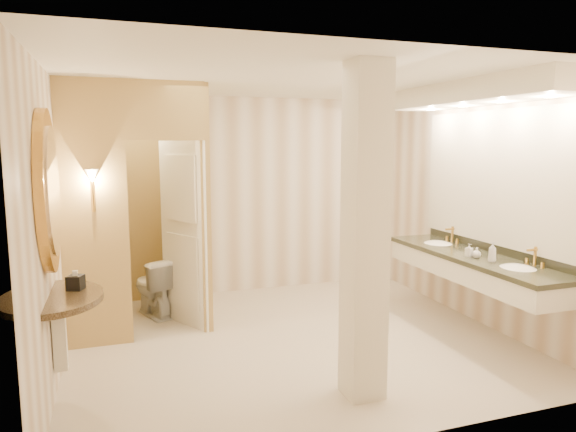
# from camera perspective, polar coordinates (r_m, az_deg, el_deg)

# --- Properties ---
(floor) EXTENTS (4.50, 4.50, 0.00)m
(floor) POSITION_cam_1_polar(r_m,az_deg,el_deg) (5.61, 0.47, -13.56)
(floor) COLOR beige
(floor) RESTS_ON ground
(ceiling) EXTENTS (4.50, 4.50, 0.00)m
(ceiling) POSITION_cam_1_polar(r_m,az_deg,el_deg) (5.26, 0.51, 14.97)
(ceiling) COLOR white
(ceiling) RESTS_ON wall_back
(wall_back) EXTENTS (4.50, 0.02, 2.70)m
(wall_back) POSITION_cam_1_polar(r_m,az_deg,el_deg) (7.17, -4.75, 2.27)
(wall_back) COLOR silver
(wall_back) RESTS_ON floor
(wall_front) EXTENTS (4.50, 0.02, 2.70)m
(wall_front) POSITION_cam_1_polar(r_m,az_deg,el_deg) (3.47, 11.40, -4.01)
(wall_front) COLOR silver
(wall_front) RESTS_ON floor
(wall_left) EXTENTS (0.02, 4.00, 2.70)m
(wall_left) POSITION_cam_1_polar(r_m,az_deg,el_deg) (5.01, -24.62, -0.90)
(wall_left) COLOR silver
(wall_left) RESTS_ON floor
(wall_right) EXTENTS (0.02, 4.00, 2.70)m
(wall_right) POSITION_cam_1_polar(r_m,az_deg,el_deg) (6.36, 20.01, 1.09)
(wall_right) COLOR silver
(wall_right) RESTS_ON floor
(toilet_closet) EXTENTS (1.50, 1.55, 2.70)m
(toilet_closet) POSITION_cam_1_polar(r_m,az_deg,el_deg) (5.97, -12.91, 1.28)
(toilet_closet) COLOR tan
(toilet_closet) RESTS_ON floor
(wall_sconce) EXTENTS (0.14, 0.14, 0.42)m
(wall_sconce) POSITION_cam_1_polar(r_m,az_deg,el_deg) (5.38, -20.94, 3.95)
(wall_sconce) COLOR #BA8E3B
(wall_sconce) RESTS_ON toilet_closet
(vanity) EXTENTS (0.75, 2.61, 2.09)m
(vanity) POSITION_cam_1_polar(r_m,az_deg,el_deg) (5.86, 20.50, 3.25)
(vanity) COLOR white
(vanity) RESTS_ON floor
(console_shelf) EXTENTS (0.97, 0.97, 1.94)m
(console_shelf) POSITION_cam_1_polar(r_m,az_deg,el_deg) (4.41, -24.93, -2.15)
(console_shelf) COLOR black
(console_shelf) RESTS_ON floor
(pillar) EXTENTS (0.30, 0.30, 2.70)m
(pillar) POSITION_cam_1_polar(r_m,az_deg,el_deg) (4.13, 8.55, -2.02)
(pillar) COLOR white
(pillar) RESTS_ON floor
(tissue_box) EXTENTS (0.15, 0.15, 0.12)m
(tissue_box) POSITION_cam_1_polar(r_m,az_deg,el_deg) (4.59, -22.53, -6.84)
(tissue_box) COLOR black
(tissue_box) RESTS_ON console_shelf
(toilet) EXTENTS (0.61, 0.79, 0.71)m
(toilet) POSITION_cam_1_polar(r_m,az_deg,el_deg) (6.45, -14.64, -7.60)
(toilet) COLOR white
(toilet) RESTS_ON floor
(soap_bottle_a) EXTENTS (0.08, 0.08, 0.14)m
(soap_bottle_a) POSITION_cam_1_polar(r_m,az_deg,el_deg) (5.80, 19.47, -3.59)
(soap_bottle_a) COLOR beige
(soap_bottle_a) RESTS_ON vanity
(soap_bottle_b) EXTENTS (0.11, 0.11, 0.11)m
(soap_bottle_b) POSITION_cam_1_polar(r_m,az_deg,el_deg) (5.75, 20.22, -3.85)
(soap_bottle_b) COLOR silver
(soap_bottle_b) RESTS_ON vanity
(soap_bottle_c) EXTENTS (0.09, 0.09, 0.21)m
(soap_bottle_c) POSITION_cam_1_polar(r_m,az_deg,el_deg) (5.60, 21.75, -3.75)
(soap_bottle_c) COLOR #C6B28C
(soap_bottle_c) RESTS_ON vanity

